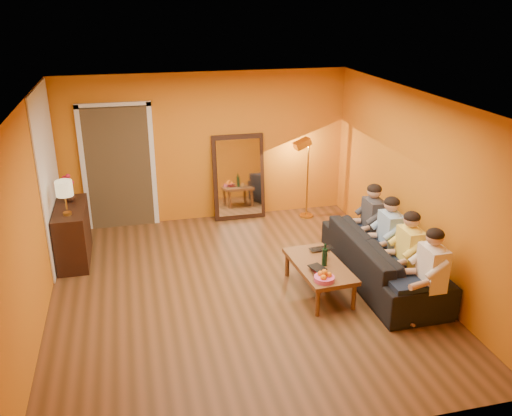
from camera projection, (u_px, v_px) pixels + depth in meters
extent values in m
cube|color=brown|center=(240.00, 291.00, 7.40)|extent=(5.00, 5.50, 0.00)
cube|color=white|center=(237.00, 101.00, 6.45)|extent=(5.00, 5.50, 0.00)
cube|color=#C86A17|center=(206.00, 148.00, 9.41)|extent=(5.00, 0.00, 2.60)
cube|color=#C86A17|center=(31.00, 220.00, 6.38)|extent=(0.00, 5.50, 2.60)
cube|color=#C86A17|center=(416.00, 187.00, 7.47)|extent=(0.00, 5.50, 2.60)
cube|color=white|center=(49.00, 175.00, 7.96)|extent=(0.02, 1.90, 2.58)
cube|color=#3F2D19|center=(119.00, 166.00, 9.25)|extent=(1.06, 0.30, 2.10)
cube|color=white|center=(84.00, 171.00, 9.01)|extent=(0.08, 0.06, 2.20)
cube|color=white|center=(153.00, 166.00, 9.26)|extent=(0.08, 0.06, 2.20)
cube|color=white|center=(113.00, 105.00, 8.75)|extent=(1.22, 0.06, 0.08)
cube|color=black|center=(239.00, 177.00, 9.62)|extent=(0.92, 0.27, 1.51)
cube|color=white|center=(239.00, 178.00, 9.59)|extent=(0.78, 0.21, 1.35)
cube|color=black|center=(73.00, 234.00, 8.16)|extent=(0.44, 1.18, 0.85)
imported|color=black|center=(383.00, 259.00, 7.54)|extent=(2.38, 0.93, 0.69)
cylinder|color=black|center=(325.00, 255.00, 7.15)|extent=(0.07, 0.07, 0.31)
imported|color=#B27F3F|center=(325.00, 256.00, 7.36)|extent=(0.10, 0.10, 0.09)
imported|color=black|center=(323.00, 250.00, 7.59)|extent=(0.37, 0.25, 0.03)
imported|color=black|center=(312.00, 272.00, 7.02)|extent=(0.21, 0.26, 0.02)
imported|color=#AD132C|center=(312.00, 270.00, 7.02)|extent=(0.19, 0.24, 0.02)
imported|color=black|center=(312.00, 269.00, 7.00)|extent=(0.22, 0.26, 0.02)
imported|color=black|center=(70.00, 196.00, 8.20)|extent=(0.16, 0.16, 0.17)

